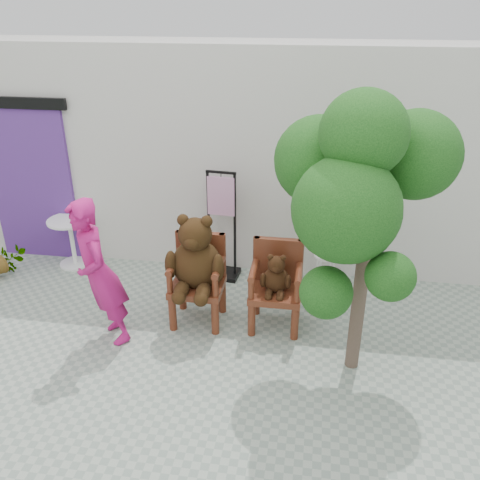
{
  "coord_description": "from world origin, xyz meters",
  "views": [
    {
      "loc": [
        0.93,
        -3.69,
        3.53
      ],
      "look_at": [
        0.12,
        1.57,
        0.95
      ],
      "focal_mm": 38.0,
      "sensor_mm": 36.0,
      "label": 1
    }
  ],
  "objects": [
    {
      "name": "stool_bucket",
      "position": [
        1.15,
        2.32,
        0.64
      ],
      "size": [
        0.32,
        0.32,
        1.45
      ],
      "rotation": [
        0.0,
        0.0,
        0.2
      ],
      "color": "white",
      "rests_on": "ground"
    },
    {
      "name": "potted_plant",
      "position": [
        -3.2,
        1.91,
        0.24
      ],
      "size": [
        0.53,
        0.5,
        0.47
      ],
      "primitive_type": "imported",
      "rotation": [
        0.0,
        0.0,
        -0.36
      ],
      "color": "#103A0F",
      "rests_on": "ground"
    },
    {
      "name": "tree",
      "position": [
        1.33,
        0.74,
        1.99
      ],
      "size": [
        1.72,
        1.54,
        2.86
      ],
      "rotation": [
        0.0,
        0.0,
        0.22
      ],
      "color": "#433328",
      "rests_on": "ground"
    },
    {
      "name": "doorway",
      "position": [
        -3.0,
        2.58,
        1.16
      ],
      "size": [
        1.4,
        0.11,
        2.33
      ],
      "color": "#562B82",
      "rests_on": "ground"
    },
    {
      "name": "person",
      "position": [
        -1.26,
        0.72,
        0.85
      ],
      "size": [
        0.7,
        0.74,
        1.71
      ],
      "primitive_type": "imported",
      "rotation": [
        0.0,
        0.0,
        -0.91
      ],
      "color": "#B51669",
      "rests_on": "ground"
    },
    {
      "name": "chair_small",
      "position": [
        0.58,
        1.33,
        0.59
      ],
      "size": [
        0.59,
        0.54,
        1.03
      ],
      "color": "#4F2010",
      "rests_on": "ground"
    },
    {
      "name": "ground_plane",
      "position": [
        0.0,
        0.0,
        0.0
      ],
      "size": [
        60.0,
        60.0,
        0.0
      ],
      "primitive_type": "plane",
      "color": "gray",
      "rests_on": "ground"
    },
    {
      "name": "display_stand",
      "position": [
        -0.24,
        2.35,
        0.58
      ],
      "size": [
        0.48,
        0.39,
        1.51
      ],
      "rotation": [
        0.0,
        0.0,
        -0.09
      ],
      "color": "black",
      "rests_on": "ground"
    },
    {
      "name": "chair_big",
      "position": [
        -0.33,
        1.26,
        0.76
      ],
      "size": [
        0.67,
        0.72,
        1.37
      ],
      "color": "#4F2010",
      "rests_on": "ground"
    },
    {
      "name": "cafe_table",
      "position": [
        -2.41,
        2.35,
        0.44
      ],
      "size": [
        0.6,
        0.6,
        0.7
      ],
      "rotation": [
        0.0,
        0.0,
        0.43
      ],
      "color": "white",
      "rests_on": "ground"
    },
    {
      "name": "back_wall",
      "position": [
        0.0,
        3.1,
        1.5
      ],
      "size": [
        9.0,
        1.0,
        3.0
      ],
      "primitive_type": "cube",
      "color": "silver",
      "rests_on": "ground"
    }
  ]
}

